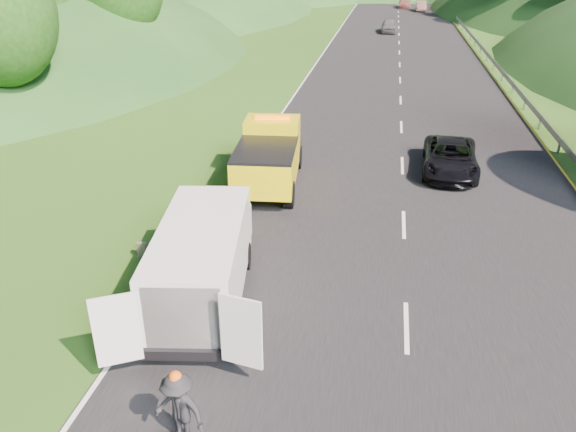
% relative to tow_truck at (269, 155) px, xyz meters
% --- Properties ---
extents(ground, '(320.00, 320.00, 0.00)m').
position_rel_tow_truck_xyz_m(ground, '(2.40, -6.82, -1.27)').
color(ground, '#38661E').
rests_on(ground, ground).
extents(road_surface, '(14.00, 200.00, 0.02)m').
position_rel_tow_truck_xyz_m(road_surface, '(5.40, 33.18, -1.26)').
color(road_surface, black).
rests_on(road_surface, ground).
extents(guardrail, '(0.06, 140.00, 1.52)m').
position_rel_tow_truck_xyz_m(guardrail, '(12.70, 45.68, -1.27)').
color(guardrail, gray).
rests_on(guardrail, ground).
extents(tree_line_left, '(14.00, 140.00, 14.00)m').
position_rel_tow_truck_xyz_m(tree_line_left, '(-16.60, 53.18, -1.27)').
color(tree_line_left, '#2D5719').
rests_on(tree_line_left, ground).
extents(tree_line_right, '(14.00, 140.00, 14.00)m').
position_rel_tow_truck_xyz_m(tree_line_right, '(25.40, 53.18, -1.27)').
color(tree_line_right, '#2D5719').
rests_on(tree_line_right, ground).
extents(tow_truck, '(2.74, 6.23, 2.61)m').
position_rel_tow_truck_xyz_m(tow_truck, '(0.00, 0.00, 0.00)').
color(tow_truck, black).
rests_on(tow_truck, ground).
extents(white_van, '(3.81, 6.98, 2.36)m').
position_rel_tow_truck_xyz_m(white_van, '(-0.08, -8.45, 0.06)').
color(white_van, black).
rests_on(white_van, ground).
extents(woman, '(0.46, 0.61, 1.59)m').
position_rel_tow_truck_xyz_m(woman, '(-0.16, -6.44, -1.27)').
color(woman, white).
rests_on(woman, ground).
extents(child, '(0.53, 0.47, 0.91)m').
position_rel_tow_truck_xyz_m(child, '(0.27, -7.94, -1.27)').
color(child, tan).
rests_on(child, ground).
extents(suitcase, '(0.35, 0.22, 0.52)m').
position_rel_tow_truck_xyz_m(suitcase, '(-2.74, -6.57, -1.01)').
color(suitcase, '#545741').
rests_on(suitcase, ground).
extents(passing_suv, '(2.51, 4.99, 1.35)m').
position_rel_tow_truck_xyz_m(passing_suv, '(7.37, 2.68, -1.27)').
color(passing_suv, black).
rests_on(passing_suv, ground).
extents(dist_car_a, '(1.69, 4.20, 1.43)m').
position_rel_tow_truck_xyz_m(dist_car_a, '(4.26, 46.37, -1.27)').
color(dist_car_a, '#4C4B50').
rests_on(dist_car_a, ground).
extents(dist_car_b, '(1.45, 4.17, 1.37)m').
position_rel_tow_truck_xyz_m(dist_car_b, '(8.72, 70.62, -1.27)').
color(dist_car_b, brown).
rests_on(dist_car_b, ground).
extents(dist_car_c, '(1.88, 4.62, 1.34)m').
position_rel_tow_truck_xyz_m(dist_car_c, '(6.31, 75.36, -1.27)').
color(dist_car_c, '#8D4E46').
rests_on(dist_car_c, ground).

